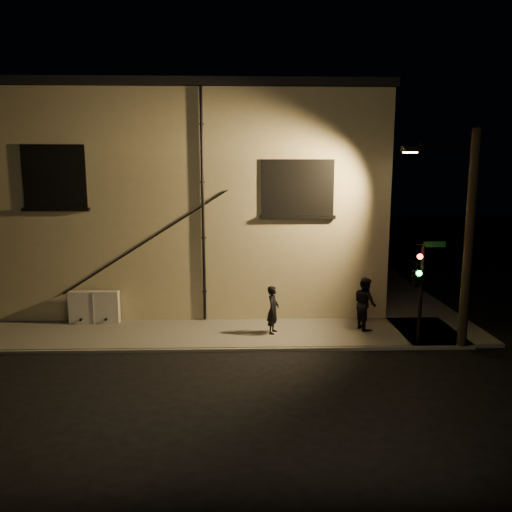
{
  "coord_description": "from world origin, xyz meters",
  "views": [
    {
      "loc": [
        -0.43,
        -14.99,
        5.62
      ],
      "look_at": [
        0.07,
        1.8,
        2.72
      ],
      "focal_mm": 35.0,
      "sensor_mm": 36.0,
      "label": 1
    }
  ],
  "objects_px": {
    "traffic_signal": "(417,276)",
    "streetlamp_pole": "(465,234)",
    "utility_cabinet": "(94,307)",
    "pedestrian_b": "(365,303)",
    "pedestrian_a": "(273,310)"
  },
  "relations": [
    {
      "from": "pedestrian_a",
      "to": "traffic_signal",
      "type": "height_order",
      "value": "traffic_signal"
    },
    {
      "from": "traffic_signal",
      "to": "streetlamp_pole",
      "type": "height_order",
      "value": "streetlamp_pole"
    },
    {
      "from": "traffic_signal",
      "to": "utility_cabinet",
      "type": "bearing_deg",
      "value": 166.98
    },
    {
      "from": "utility_cabinet",
      "to": "pedestrian_a",
      "type": "height_order",
      "value": "pedestrian_a"
    },
    {
      "from": "pedestrian_a",
      "to": "streetlamp_pole",
      "type": "relative_size",
      "value": 0.24
    },
    {
      "from": "traffic_signal",
      "to": "streetlamp_pole",
      "type": "bearing_deg",
      "value": -3.69
    },
    {
      "from": "utility_cabinet",
      "to": "pedestrian_b",
      "type": "distance_m",
      "value": 9.71
    },
    {
      "from": "pedestrian_a",
      "to": "streetlamp_pole",
      "type": "distance_m",
      "value": 6.57
    },
    {
      "from": "pedestrian_b",
      "to": "streetlamp_pole",
      "type": "relative_size",
      "value": 0.27
    },
    {
      "from": "pedestrian_b",
      "to": "streetlamp_pole",
      "type": "bearing_deg",
      "value": -136.43
    },
    {
      "from": "pedestrian_a",
      "to": "pedestrian_b",
      "type": "height_order",
      "value": "pedestrian_b"
    },
    {
      "from": "pedestrian_b",
      "to": "streetlamp_pole",
      "type": "height_order",
      "value": "streetlamp_pole"
    },
    {
      "from": "pedestrian_a",
      "to": "pedestrian_b",
      "type": "bearing_deg",
      "value": -65.35
    },
    {
      "from": "traffic_signal",
      "to": "streetlamp_pole",
      "type": "relative_size",
      "value": 0.48
    },
    {
      "from": "pedestrian_b",
      "to": "traffic_signal",
      "type": "relative_size",
      "value": 0.56
    }
  ]
}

